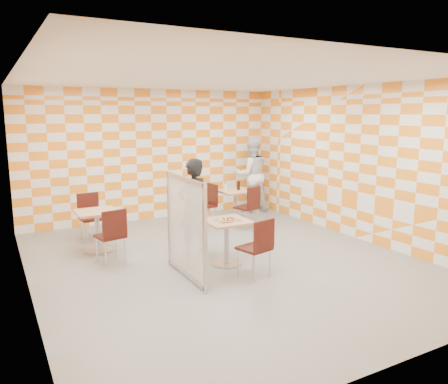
# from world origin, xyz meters

# --- Properties ---
(room_shell) EXTENTS (7.00, 7.00, 7.00)m
(room_shell) POSITION_xyz_m (0.00, 0.54, 1.50)
(room_shell) COLOR gray
(room_shell) RESTS_ON ground
(main_table) EXTENTS (0.70, 0.70, 0.75)m
(main_table) POSITION_xyz_m (-0.03, -0.14, 0.51)
(main_table) COLOR tan
(main_table) RESTS_ON ground
(second_table) EXTENTS (0.70, 0.70, 0.75)m
(second_table) POSITION_xyz_m (1.47, 2.19, 0.51)
(second_table) COLOR tan
(second_table) RESTS_ON ground
(empty_table) EXTENTS (0.70, 0.70, 0.75)m
(empty_table) POSITION_xyz_m (-1.74, 1.58, 0.51)
(empty_table) COLOR tan
(empty_table) RESTS_ON ground
(chair_main_front) EXTENTS (0.51, 0.52, 0.92)m
(chair_main_front) POSITION_xyz_m (0.09, -0.91, 0.54)
(chair_main_front) COLOR #3A110B
(chair_main_front) RESTS_ON ground
(chair_second_front) EXTENTS (0.54, 0.54, 0.92)m
(chair_second_front) POSITION_xyz_m (1.50, 1.61, 0.54)
(chair_second_front) COLOR #3A110B
(chair_second_front) RESTS_ON ground
(chair_second_side) EXTENTS (0.45, 0.44, 0.92)m
(chair_second_side) POSITION_xyz_m (0.85, 2.30, 0.54)
(chair_second_side) COLOR #3A110B
(chair_second_side) RESTS_ON ground
(chair_empty_near) EXTENTS (0.49, 0.50, 0.92)m
(chair_empty_near) POSITION_xyz_m (-1.67, 0.79, 0.54)
(chair_empty_near) COLOR #3A110B
(chair_empty_near) RESTS_ON ground
(chair_empty_far) EXTENTS (0.45, 0.46, 0.92)m
(chair_empty_far) POSITION_xyz_m (-1.69, 2.38, 0.54)
(chair_empty_far) COLOR #3A110B
(chair_empty_far) RESTS_ON ground
(partition) EXTENTS (0.08, 1.38, 1.55)m
(partition) POSITION_xyz_m (-0.87, -0.39, 0.79)
(partition) COLOR white
(partition) RESTS_ON ground
(man_dark) EXTENTS (0.70, 0.55, 1.71)m
(man_dark) POSITION_xyz_m (-0.31, 0.57, 0.85)
(man_dark) COLOR black
(man_dark) RESTS_ON ground
(man_white) EXTENTS (1.03, 0.87, 1.88)m
(man_white) POSITION_xyz_m (2.43, 3.05, 0.94)
(man_white) COLOR white
(man_white) RESTS_ON ground
(pizza_on_foil) EXTENTS (0.40, 0.40, 0.04)m
(pizza_on_foil) POSITION_xyz_m (-0.03, -0.15, 0.77)
(pizza_on_foil) COLOR silver
(pizza_on_foil) RESTS_ON main_table
(sport_bottle) EXTENTS (0.06, 0.06, 0.20)m
(sport_bottle) POSITION_xyz_m (1.27, 2.28, 0.84)
(sport_bottle) COLOR white
(sport_bottle) RESTS_ON second_table
(soda_bottle) EXTENTS (0.07, 0.07, 0.23)m
(soda_bottle) POSITION_xyz_m (1.56, 2.20, 0.85)
(soda_bottle) COLOR black
(soda_bottle) RESTS_ON second_table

